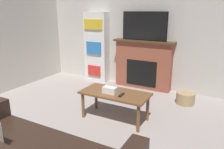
{
  "coord_description": "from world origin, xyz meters",
  "views": [
    {
      "loc": [
        1.66,
        -0.56,
        1.71
      ],
      "look_at": [
        0.05,
        2.44,
        0.7
      ],
      "focal_mm": 35.0,
      "sensor_mm": 36.0,
      "label": 1
    }
  ],
  "objects_px": {
    "fireplace": "(143,64)",
    "tv": "(144,26)",
    "storage_basket": "(185,98)",
    "bookshelf": "(97,47)",
    "coffee_table": "(115,96)"
  },
  "relations": [
    {
      "from": "fireplace",
      "to": "bookshelf",
      "type": "relative_size",
      "value": 0.81
    },
    {
      "from": "fireplace",
      "to": "coffee_table",
      "type": "distance_m",
      "value": 1.65
    },
    {
      "from": "fireplace",
      "to": "storage_basket",
      "type": "xyz_separation_m",
      "value": [
        1.04,
        -0.47,
        -0.43
      ]
    },
    {
      "from": "tv",
      "to": "coffee_table",
      "type": "bearing_deg",
      "value": -85.0
    },
    {
      "from": "fireplace",
      "to": "tv",
      "type": "relative_size",
      "value": 1.37
    },
    {
      "from": "coffee_table",
      "to": "tv",
      "type": "bearing_deg",
      "value": 95.0
    },
    {
      "from": "bookshelf",
      "to": "storage_basket",
      "type": "height_order",
      "value": "bookshelf"
    },
    {
      "from": "fireplace",
      "to": "tv",
      "type": "xyz_separation_m",
      "value": [
        0.0,
        -0.02,
        0.84
      ]
    },
    {
      "from": "coffee_table",
      "to": "storage_basket",
      "type": "xyz_separation_m",
      "value": [
        0.9,
        1.17,
        -0.29
      ]
    },
    {
      "from": "fireplace",
      "to": "coffee_table",
      "type": "relative_size",
      "value": 1.25
    },
    {
      "from": "tv",
      "to": "storage_basket",
      "type": "bearing_deg",
      "value": -23.45
    },
    {
      "from": "tv",
      "to": "fireplace",
      "type": "bearing_deg",
      "value": 90.0
    },
    {
      "from": "fireplace",
      "to": "bookshelf",
      "type": "xyz_separation_m",
      "value": [
        -1.2,
        -0.02,
        0.29
      ]
    },
    {
      "from": "tv",
      "to": "bookshelf",
      "type": "relative_size",
      "value": 0.59
    },
    {
      "from": "coffee_table",
      "to": "fireplace",
      "type": "bearing_deg",
      "value": 94.94
    }
  ]
}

